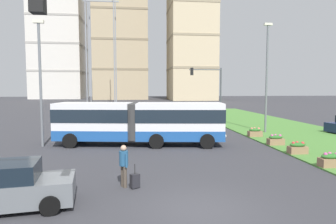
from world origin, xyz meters
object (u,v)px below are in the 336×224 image
pedestrian_crossing (124,163)px  flower_planter_1 (330,160)px  articulated_bus (140,122)px  streetlight_median (267,74)px  flower_planter_4 (255,132)px  apartment_tower_west (60,47)px  traffic_light_far_right (211,86)px  apartment_tower_centre (191,25)px  streetlight_left (40,78)px  apartment_tower_westcentre (121,30)px  car_grey_wagon (4,187)px  flower_planter_3 (276,140)px  flower_planter_2 (298,148)px  rolling_suitcase (135,181)px

pedestrian_crossing → flower_planter_1: pedestrian_crossing is taller
articulated_bus → streetlight_median: (11.35, 4.27, 3.65)m
flower_planter_4 → apartment_tower_west: (-37.65, 94.08, 18.86)m
traffic_light_far_right → apartment_tower_west: bearing=112.9°
traffic_light_far_right → apartment_tower_centre: (10.85, 67.09, 20.72)m
streetlight_left → apartment_tower_centre: size_ratio=0.17×
articulated_bus → apartment_tower_westcentre: 90.74m
flower_planter_1 → apartment_tower_centre: bearing=83.7°
car_grey_wagon → flower_planter_3: (14.19, 9.19, -0.33)m
flower_planter_2 → apartment_tower_centre: size_ratio=0.02×
flower_planter_1 → streetlight_left: bearing=155.4°
flower_planter_2 → flower_planter_3: size_ratio=1.00×
flower_planter_4 → streetlight_left: size_ratio=0.13×
pedestrian_crossing → apartment_tower_centre: apartment_tower_centre is taller
streetlight_median → apartment_tower_west: size_ratio=0.25×
pedestrian_crossing → streetlight_left: 11.39m
streetlight_median → flower_planter_3: bearing=-108.3°
pedestrian_crossing → apartment_tower_westcentre: (-3.97, 96.50, 23.79)m
articulated_bus → traffic_light_far_right: (7.92, 10.51, 2.58)m
streetlight_left → apartment_tower_centre: (25.47, 77.46, 20.23)m
pedestrian_crossing → streetlight_left: streetlight_left is taller
streetlight_left → streetlight_median: bearing=12.9°
flower_planter_1 → flower_planter_4: (0.00, 9.34, 0.00)m
car_grey_wagon → streetlight_left: 11.66m
car_grey_wagon → streetlight_left: bearing=100.3°
car_grey_wagon → apartment_tower_westcentre: (-0.06, 98.27, 24.04)m
traffic_light_far_right → streetlight_median: (3.43, -6.24, 1.07)m
flower_planter_2 → articulated_bus: bearing=155.8°
apartment_tower_west → apartment_tower_centre: (46.97, -18.57, 5.67)m
flower_planter_1 → flower_planter_4: size_ratio=1.00×
flower_planter_2 → apartment_tower_west: size_ratio=0.03×
pedestrian_crossing → rolling_suitcase: bearing=-24.0°
flower_planter_3 → apartment_tower_centre: 83.31m
traffic_light_far_right → apartment_tower_west: (-36.12, 85.65, 15.05)m
car_grey_wagon → flower_planter_1: car_grey_wagon is taller
articulated_bus → traffic_light_far_right: bearing=53.0°
streetlight_median → apartment_tower_westcentre: bearing=101.0°
rolling_suitcase → traffic_light_far_right: size_ratio=0.16×
flower_planter_1 → flower_planter_3: 5.79m
car_grey_wagon → flower_planter_4: size_ratio=4.18×
flower_planter_4 → apartment_tower_west: 103.08m
car_grey_wagon → streetlight_median: size_ratio=0.47×
flower_planter_4 → rolling_suitcase: bearing=-131.4°
rolling_suitcase → apartment_tower_west: size_ratio=0.03×
apartment_tower_centre → apartment_tower_westcentre: bearing=157.0°
streetlight_median → apartment_tower_centre: 76.27m
traffic_light_far_right → streetlight_median: streetlight_median is taller
car_grey_wagon → streetlight_median: bearing=42.9°
car_grey_wagon → traffic_light_far_right: size_ratio=0.74×
flower_planter_3 → articulated_bus: bearing=171.1°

